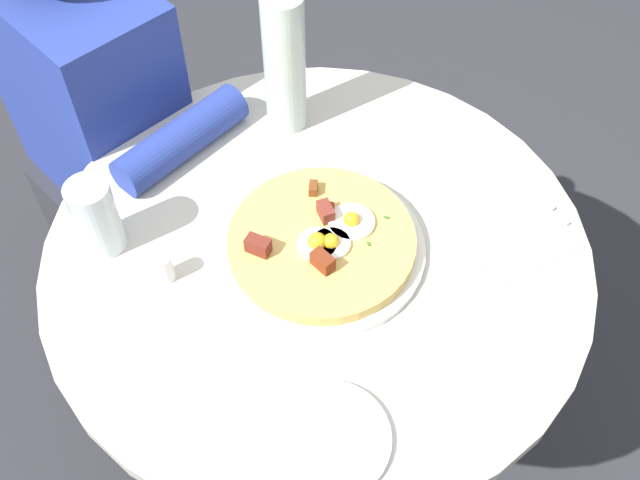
{
  "coord_description": "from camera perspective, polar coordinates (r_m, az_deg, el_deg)",
  "views": [
    {
      "loc": [
        0.51,
        -0.49,
        1.67
      ],
      "look_at": [
        0.01,
        0.0,
        0.74
      ],
      "focal_mm": 41.66,
      "sensor_mm": 36.0,
      "label": 1
    }
  ],
  "objects": [
    {
      "name": "person_seated",
      "position": [
        1.66,
        -15.66,
        5.98
      ],
      "size": [
        0.51,
        0.29,
        1.14
      ],
      "color": "#2D2D33",
      "rests_on": "ground_plane"
    },
    {
      "name": "fork",
      "position": [
        1.22,
        15.33,
        -0.14
      ],
      "size": [
        0.06,
        0.18,
        0.0
      ],
      "primitive_type": "cube",
      "rotation": [
        0.0,
        0.0,
        1.3
      ],
      "color": "silver",
      "rests_on": "napkin"
    },
    {
      "name": "knife",
      "position": [
        1.24,
        14.32,
        1.02
      ],
      "size": [
        0.06,
        0.18,
        0.0
      ],
      "primitive_type": "cube",
      "rotation": [
        0.0,
        0.0,
        1.3
      ],
      "color": "silver",
      "rests_on": "napkin"
    },
    {
      "name": "breakfast_pizza",
      "position": [
        1.16,
        0.24,
        0.03
      ],
      "size": [
        0.3,
        0.3,
        0.05
      ],
      "color": "#DEB258",
      "rests_on": "pizza_plate"
    },
    {
      "name": "bread_plate",
      "position": [
        1.02,
        0.7,
        -15.01
      ],
      "size": [
        0.17,
        0.17,
        0.01
      ],
      "primitive_type": "cylinder",
      "color": "white",
      "rests_on": "dining_table"
    },
    {
      "name": "pepper_shaker",
      "position": [
        1.32,
        -10.33,
        7.31
      ],
      "size": [
        0.03,
        0.03,
        0.05
      ],
      "primitive_type": "cylinder",
      "color": "#3F3833",
      "rests_on": "dining_table"
    },
    {
      "name": "water_glass",
      "position": [
        1.18,
        -16.81,
        1.71
      ],
      "size": [
        0.07,
        0.07,
        0.13
      ],
      "primitive_type": "cylinder",
      "color": "silver",
      "rests_on": "dining_table"
    },
    {
      "name": "salt_shaker",
      "position": [
        1.15,
        -11.9,
        -2.1
      ],
      "size": [
        0.03,
        0.03,
        0.05
      ],
      "primitive_type": "cylinder",
      "color": "white",
      "rests_on": "dining_table"
    },
    {
      "name": "ground_plane",
      "position": [
        1.81,
        -0.16,
        -14.29
      ],
      "size": [
        6.0,
        6.0,
        0.0
      ],
      "primitive_type": "plane",
      "color": "#2D2D33"
    },
    {
      "name": "dining_table",
      "position": [
        1.32,
        -0.21,
        -4.92
      ],
      "size": [
        0.87,
        0.87,
        0.72
      ],
      "color": "beige",
      "rests_on": "ground_plane"
    },
    {
      "name": "water_bottle",
      "position": [
        1.29,
        -2.74,
        13.35
      ],
      "size": [
        0.07,
        0.07,
        0.26
      ],
      "primitive_type": "cylinder",
      "color": "silver",
      "rests_on": "dining_table"
    },
    {
      "name": "pizza_plate",
      "position": [
        1.17,
        0.24,
        -0.51
      ],
      "size": [
        0.33,
        0.33,
        0.01
      ],
      "primitive_type": "cylinder",
      "color": "white",
      "rests_on": "dining_table"
    },
    {
      "name": "napkin",
      "position": [
        1.23,
        14.78,
        0.32
      ],
      "size": [
        0.18,
        0.2,
        0.0
      ],
      "primitive_type": "cube",
      "rotation": [
        0.0,
        0.0,
        1.3
      ],
      "color": "white",
      "rests_on": "dining_table"
    }
  ]
}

